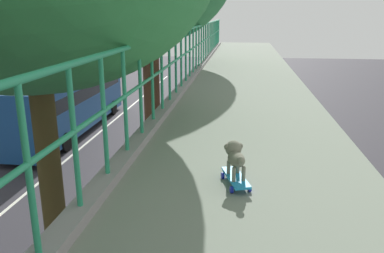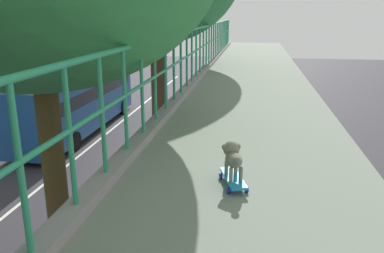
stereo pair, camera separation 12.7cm
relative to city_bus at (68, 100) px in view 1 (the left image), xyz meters
The scene contains 4 objects.
green_railing 21.09m from the city_bus, 65.44° to the right, with size 0.20×37.98×1.24m.
city_bus is the anchor object (origin of this frame).
toy_skateboard 20.34m from the city_bus, 60.57° to the right, with size 0.30×0.53×0.09m.
small_dog 20.35m from the city_bus, 60.56° to the right, with size 0.23×0.37×0.33m.
Camera 1 is at (1.00, -2.02, 6.74)m, focal length 36.56 mm.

